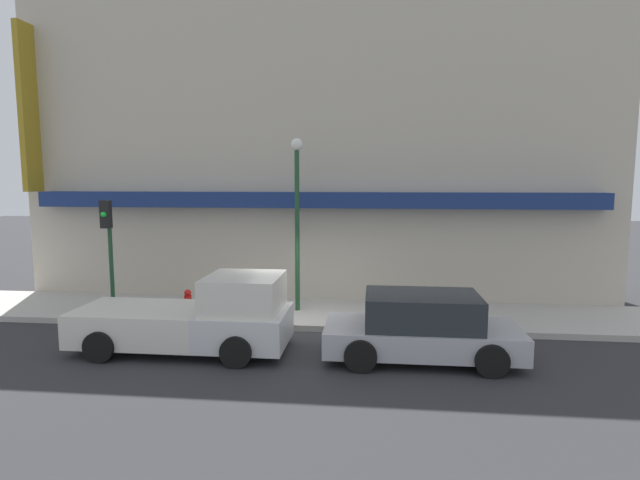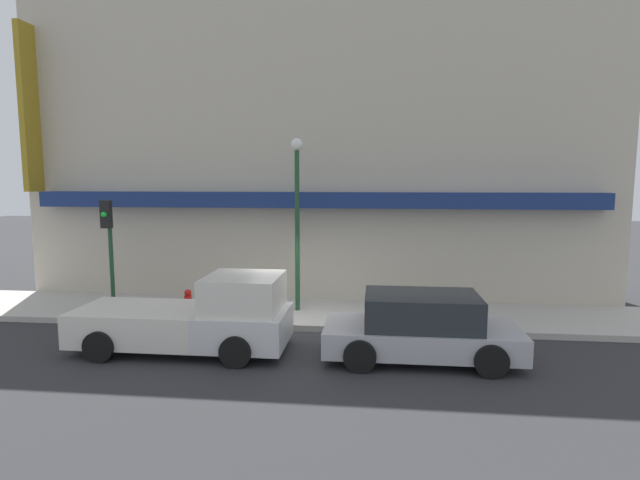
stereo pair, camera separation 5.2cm
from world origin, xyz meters
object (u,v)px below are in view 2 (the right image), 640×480
(parked_car, at_px, (421,328))
(traffic_light, at_px, (109,236))
(fire_hydrant, at_px, (188,301))
(street_lamp, at_px, (297,203))
(pickup_truck, at_px, (197,318))

(parked_car, height_order, traffic_light, traffic_light)
(fire_hydrant, relative_size, street_lamp, 0.14)
(pickup_truck, xyz_separation_m, street_lamp, (1.92, 3.39, 2.61))
(pickup_truck, relative_size, parked_car, 1.16)
(pickup_truck, xyz_separation_m, traffic_light, (-3.43, 2.30, 1.68))
(fire_hydrant, bearing_deg, street_lamp, 12.73)
(street_lamp, relative_size, traffic_light, 1.53)
(traffic_light, bearing_deg, pickup_truck, -33.85)
(fire_hydrant, xyz_separation_m, traffic_light, (-2.18, -0.37, 1.97))
(pickup_truck, relative_size, fire_hydrant, 7.13)
(parked_car, relative_size, traffic_light, 1.31)
(street_lamp, bearing_deg, traffic_light, -168.55)
(fire_hydrant, distance_m, traffic_light, 2.96)
(parked_car, xyz_separation_m, fire_hydrant, (-6.56, 2.67, -0.22))
(parked_car, relative_size, street_lamp, 0.86)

